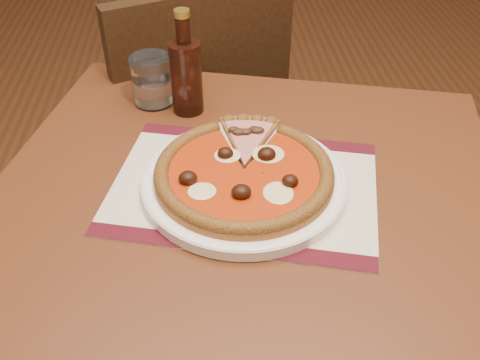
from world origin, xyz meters
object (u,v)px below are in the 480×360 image
chair_far (191,123)px  plate (244,182)px  table (241,249)px  water_glass (152,80)px  bottle (186,74)px  pizza (244,172)px

chair_far → plate: size_ratio=2.82×
table → water_glass: bearing=115.1°
water_glass → bottle: bearing=-27.9°
pizza → water_glass: water_glass is taller
chair_far → pizza: (0.09, -0.55, 0.26)m
pizza → bottle: (-0.09, 0.24, 0.05)m
water_glass → chair_far: bearing=77.5°
table → bottle: (-0.08, 0.28, 0.18)m
table → water_glass: (-0.15, 0.31, 0.15)m
pizza → chair_far: bearing=99.6°
plate → bottle: (-0.09, 0.24, 0.07)m
table → chair_far: size_ratio=1.08×
chair_far → plate: chair_far is taller
chair_far → water_glass: (-0.06, -0.27, 0.28)m
bottle → chair_far: bearing=91.1°
bottle → water_glass: bearing=152.1°
chair_far → water_glass: bearing=54.9°
table → plate: 0.12m
water_glass → pizza: bearing=-60.7°
plate → water_glass: (-0.15, 0.27, 0.04)m
table → plate: bearing=78.8°
water_glass → table: bearing=-64.9°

